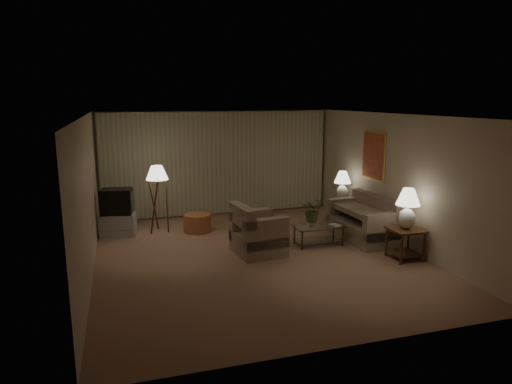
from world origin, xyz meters
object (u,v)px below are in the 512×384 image
armchair (258,234)px  coffee_table (318,232)px  crt_tv (117,201)px  table_lamp_near (408,205)px  table_lamp_far (342,183)px  tv_cabinet (118,225)px  ottoman (197,223)px  vase (312,223)px  side_table_far (341,208)px  floor_lamp (158,198)px  side_table_near (405,238)px  sofa (362,222)px

armchair → coffee_table: bearing=-91.8°
crt_tv → table_lamp_near: bearing=-20.8°
table_lamp_far → tv_cabinet: size_ratio=0.85×
ottoman → vase: 2.71m
side_table_far → ottoman: side_table_far is taller
table_lamp_far → tv_cabinet: bearing=173.9°
table_lamp_near → tv_cabinet: 6.14m
side_table_far → vase: size_ratio=3.94×
crt_tv → ottoman: bearing=3.7°
side_table_far → table_lamp_near: 2.68m
table_lamp_near → vase: 1.94m
tv_cabinet → side_table_far: bearing=4.4°
tv_cabinet → floor_lamp: 1.05m
table_lamp_far → floor_lamp: 4.35m
armchair → side_table_near: bearing=-120.9°
armchair → table_lamp_far: bearing=-67.3°
table_lamp_near → crt_tv: size_ratio=1.06×
sofa → side_table_near: sofa is taller
floor_lamp → sofa: bearing=-23.7°
armchair → floor_lamp: bearing=32.9°
vase → sofa: bearing=4.7°
armchair → ottoman: 2.05m
side_table_far → ottoman: size_ratio=0.97×
side_table_far → table_lamp_near: bearing=-90.0°
armchair → table_lamp_far: (2.56, 1.48, 0.62)m
sofa → crt_tv: bearing=-112.1°
armchair → crt_tv: (-2.64, 2.03, 0.39)m
sofa → coffee_table: sofa is taller
armchair → coffee_table: 1.36m
crt_tv → ottoman: crt_tv is taller
tv_cabinet → crt_tv: size_ratio=1.13×
ottoman → sofa: bearing=-25.8°
floor_lamp → table_lamp_far: bearing=-7.6°
table_lamp_far → coffee_table: (-1.22, -1.35, -0.74)m
floor_lamp → vase: 3.53m
armchair → table_lamp_near: (2.56, -1.12, 0.66)m
side_table_near → side_table_far: size_ratio=1.00×
armchair → floor_lamp: floor_lamp is taller
tv_cabinet → ottoman: tv_cabinet is taller
table_lamp_far → crt_tv: 5.23m
sofa → floor_lamp: size_ratio=1.15×
side_table_near → tv_cabinet: side_table_near is taller
armchair → side_table_near: armchair is taller
side_table_near → floor_lamp: size_ratio=0.39×
vase → ottoman: bearing=141.0°
table_lamp_near → ottoman: bearing=139.6°
table_lamp_far → side_table_near: bearing=-90.0°
table_lamp_far → crt_tv: (-5.20, 0.55, -0.23)m
sofa → armchair: armchair is taller
table_lamp_near → floor_lamp: bearing=143.6°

